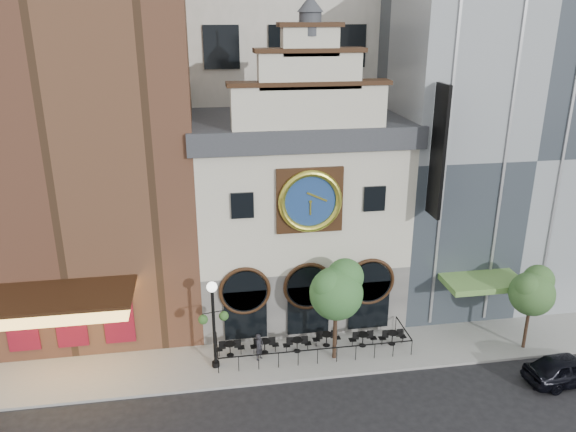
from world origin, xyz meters
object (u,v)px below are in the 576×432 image
Objects in this scene: bistro_2 at (297,344)px; bistro_4 at (363,339)px; car_right at (568,369)px; tree_right at (533,290)px; bistro_3 at (327,338)px; pedestrian at (259,347)px; bistro_1 at (265,345)px; bistro_5 at (392,337)px; lamppost at (213,315)px; tree_left at (337,289)px; bistro_0 at (230,348)px.

bistro_4 is at bearing -0.65° from bistro_2.
car_right is 0.94× the size of tree_right.
pedestrian is at bearing -169.67° from bistro_3.
bistro_1 is 0.35× the size of car_right.
bistro_5 is at bearing -2.44° from bistro_1.
pedestrian is 0.31× the size of lamppost.
bistro_3 is at bearing 170.30° from tree_right.
bistro_4 is at bearing 24.17° from tree_left.
tree_right reaches higher than bistro_3.
bistro_3 is at bearing 10.01° from bistro_2.
tree_left is at bearing -54.87° from pedestrian.
car_right is at bearing -18.78° from tree_left.
lamppost reaches higher than pedestrian.
bistro_4 is at bearing -45.15° from pedestrian.
bistro_2 and bistro_4 have the same top height.
bistro_2 is 0.35× the size of car_right.
bistro_1 is at bearing 177.87° from bistro_4.
bistro_2 is 1.78m from bistro_3.
tree_right is at bearing -13.72° from lamppost.
bistro_2 is (3.71, -0.20, 0.00)m from bistro_0.
car_right reaches higher than bistro_3.
lamppost is at bearing 177.07° from tree_right.
bistro_5 is at bearing 168.90° from tree_right.
bistro_4 is at bearing 170.33° from tree_right.
bistro_4 is at bearing -6.33° from lamppost.
tree_left is at bearing -79.64° from bistro_3.
tree_left is (-11.34, 3.85, 3.54)m from car_right.
bistro_4 is 0.28× the size of tree_left.
tree_right is (16.48, -1.78, 3.12)m from bistro_0.
bistro_0 is at bearing 176.88° from bistro_2.
bistro_2 is at bearing -38.05° from pedestrian.
bistro_1 and bistro_4 have the same top height.
lamppost is 1.03× the size of tree_right.
pedestrian is at bearing -178.06° from bistro_5.
bistro_2 is 2.22m from pedestrian.
bistro_0 is at bearing 36.43° from lamppost.
pedestrian is 15.24m from tree_right.
tree_right is (11.02, -1.88, 3.12)m from bistro_3.
pedestrian reaches higher than bistro_3.
bistro_2 is at bearing -2.15° from lamppost.
bistro_5 is 5.16m from tree_left.
bistro_3 and bistro_5 have the same top height.
bistro_4 is 8.74m from lamppost.
bistro_0 is 16.87m from tree_right.
bistro_4 is 1.00× the size of bistro_5.
lamppost is at bearing 138.22° from pedestrian.
pedestrian is (-3.91, -0.71, 0.31)m from bistro_3.
pedestrian is (-15.46, 4.30, 0.14)m from car_right.
bistro_0 is 0.32× the size of lamppost.
tree_right is at bearing -9.67° from bistro_4.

